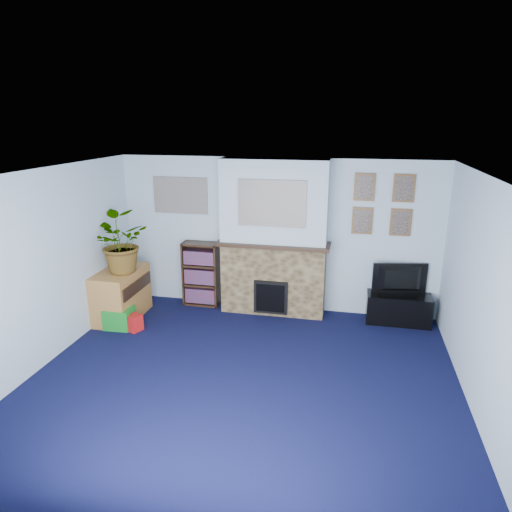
% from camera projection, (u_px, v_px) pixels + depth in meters
% --- Properties ---
extents(floor, '(5.00, 4.50, 0.01)m').
position_uv_depth(floor, '(243.00, 380.00, 5.38)').
color(floor, black).
rests_on(floor, ground).
extents(ceiling, '(5.00, 4.50, 0.01)m').
position_uv_depth(ceiling, '(241.00, 175.00, 4.69)').
color(ceiling, white).
rests_on(ceiling, wall_back).
extents(wall_back, '(5.00, 0.04, 2.40)m').
position_uv_depth(wall_back, '(276.00, 235.00, 7.14)').
color(wall_back, silver).
rests_on(wall_back, ground).
extents(wall_front, '(5.00, 0.04, 2.40)m').
position_uv_depth(wall_front, '(158.00, 404.00, 2.93)').
color(wall_front, silver).
rests_on(wall_front, ground).
extents(wall_left, '(0.04, 4.50, 2.40)m').
position_uv_depth(wall_left, '(42.00, 269.00, 5.54)').
color(wall_left, silver).
rests_on(wall_left, ground).
extents(wall_right, '(0.04, 4.50, 2.40)m').
position_uv_depth(wall_right, '(485.00, 303.00, 4.53)').
color(wall_right, silver).
rests_on(wall_right, ground).
extents(chimney_breast, '(1.72, 0.50, 2.40)m').
position_uv_depth(chimney_breast, '(274.00, 240.00, 6.95)').
color(chimney_breast, brown).
rests_on(chimney_breast, ground).
extents(collage_main, '(1.00, 0.03, 0.68)m').
position_uv_depth(collage_main, '(272.00, 203.00, 6.58)').
color(collage_main, gray).
rests_on(collage_main, chimney_breast).
extents(collage_left, '(0.90, 0.03, 0.58)m').
position_uv_depth(collage_left, '(181.00, 195.00, 7.27)').
color(collage_left, gray).
rests_on(collage_left, wall_back).
extents(portrait_tl, '(0.30, 0.03, 0.40)m').
position_uv_depth(portrait_tl, '(364.00, 187.00, 6.63)').
color(portrait_tl, brown).
rests_on(portrait_tl, wall_back).
extents(portrait_tr, '(0.30, 0.03, 0.40)m').
position_uv_depth(portrait_tr, '(404.00, 188.00, 6.52)').
color(portrait_tr, brown).
rests_on(portrait_tr, wall_back).
extents(portrait_bl, '(0.30, 0.03, 0.40)m').
position_uv_depth(portrait_bl, '(362.00, 221.00, 6.77)').
color(portrait_bl, brown).
rests_on(portrait_bl, wall_back).
extents(portrait_br, '(0.30, 0.03, 0.40)m').
position_uv_depth(portrait_br, '(401.00, 222.00, 6.66)').
color(portrait_br, brown).
rests_on(portrait_br, wall_back).
extents(tv_stand, '(0.93, 0.39, 0.44)m').
position_uv_depth(tv_stand, '(398.00, 308.00, 6.83)').
color(tv_stand, black).
rests_on(tv_stand, ground).
extents(television, '(0.81, 0.25, 0.46)m').
position_uv_depth(television, '(401.00, 280.00, 6.72)').
color(television, black).
rests_on(television, tv_stand).
extents(bookshelf, '(0.58, 0.28, 1.05)m').
position_uv_depth(bookshelf, '(201.00, 275.00, 7.45)').
color(bookshelf, black).
rests_on(bookshelf, ground).
extents(sideboard, '(0.54, 0.98, 0.76)m').
position_uv_depth(sideboard, '(121.00, 296.00, 6.98)').
color(sideboard, '#B17939').
rests_on(sideboard, ground).
extents(potted_plant, '(0.89, 0.80, 0.89)m').
position_uv_depth(potted_plant, '(118.00, 243.00, 6.68)').
color(potted_plant, '#26661E').
rests_on(potted_plant, sideboard).
extents(mantel_clock, '(0.11, 0.07, 0.16)m').
position_uv_depth(mantel_clock, '(266.00, 238.00, 6.92)').
color(mantel_clock, gold).
rests_on(mantel_clock, chimney_breast).
extents(mantel_candle, '(0.05, 0.05, 0.17)m').
position_uv_depth(mantel_candle, '(298.00, 239.00, 6.82)').
color(mantel_candle, '#B2BFC6').
rests_on(mantel_candle, chimney_breast).
extents(mantel_teddy, '(0.14, 0.14, 0.14)m').
position_uv_depth(mantel_teddy, '(235.00, 236.00, 7.02)').
color(mantel_teddy, gray).
rests_on(mantel_teddy, chimney_breast).
extents(mantel_can, '(0.06, 0.06, 0.13)m').
position_uv_depth(mantel_can, '(321.00, 241.00, 6.76)').
color(mantel_can, red).
rests_on(mantel_can, chimney_breast).
extents(green_crate, '(0.40, 0.33, 0.31)m').
position_uv_depth(green_crate, '(119.00, 319.00, 6.69)').
color(green_crate, '#198C26').
rests_on(green_crate, ground).
extents(toy_ball, '(0.20, 0.20, 0.20)m').
position_uv_depth(toy_ball, '(112.00, 321.00, 6.74)').
color(toy_ball, red).
rests_on(toy_ball, ground).
extents(toy_block, '(0.25, 0.25, 0.24)m').
position_uv_depth(toy_block, '(134.00, 323.00, 6.61)').
color(toy_block, red).
rests_on(toy_block, ground).
extents(toy_tube, '(0.29, 0.13, 0.17)m').
position_uv_depth(toy_tube, '(112.00, 318.00, 6.86)').
color(toy_tube, purple).
rests_on(toy_tube, ground).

